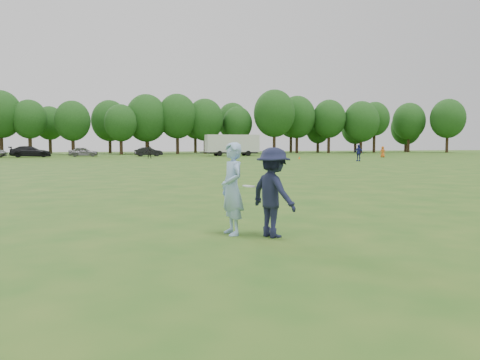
{
  "coord_description": "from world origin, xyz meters",
  "views": [
    {
      "loc": [
        -2.82,
        -9.06,
        1.95
      ],
      "look_at": [
        -0.04,
        1.26,
        1.1
      ],
      "focal_mm": 35.0,
      "sensor_mm": 36.0,
      "label": 1
    }
  ],
  "objects": [
    {
      "name": "ground",
      "position": [
        0.0,
        0.0,
        0.0
      ],
      "size": [
        200.0,
        200.0,
        0.0
      ],
      "primitive_type": "plane",
      "color": "#255417",
      "rests_on": "ground"
    },
    {
      "name": "thrower",
      "position": [
        -0.42,
        0.49,
        0.98
      ],
      "size": [
        0.57,
        0.78,
        1.96
      ],
      "primitive_type": "imported",
      "rotation": [
        0.0,
        0.0,
        -1.42
      ],
      "color": "#99BEED",
      "rests_on": "ground"
    },
    {
      "name": "defender",
      "position": [
        0.34,
        0.04,
        0.93
      ],
      "size": [
        1.09,
        1.37,
        1.86
      ],
      "primitive_type": "imported",
      "rotation": [
        0.0,
        0.0,
        1.95
      ],
      "color": "#191D38",
      "rests_on": "ground"
    },
    {
      "name": "player_far_b",
      "position": [
        22.48,
        36.0,
        0.89
      ],
      "size": [
        0.97,
        1.1,
        1.78
      ],
      "primitive_type": "imported",
      "rotation": [
        0.0,
        0.0,
        -0.94
      ],
      "color": "navy",
      "rests_on": "ground"
    },
    {
      "name": "player_far_c",
      "position": [
        32.27,
        46.95,
        0.76
      ],
      "size": [
        0.86,
        0.7,
        1.51
      ],
      "primitive_type": "imported",
      "rotation": [
        0.0,
        0.0,
        2.79
      ],
      "color": "orange",
      "rests_on": "ground"
    },
    {
      "name": "player_far_d",
      "position": [
        1.57,
        51.5,
        0.77
      ],
      "size": [
        1.48,
        0.69,
        1.54
      ],
      "primitive_type": "imported",
      "rotation": [
        0.0,
        0.0,
        0.17
      ],
      "color": "black",
      "rests_on": "ground"
    },
    {
      "name": "car_d",
      "position": [
        -13.86,
        60.12,
        0.77
      ],
      "size": [
        5.51,
        2.8,
        1.53
      ],
      "primitive_type": "imported",
      "rotation": [
        0.0,
        0.0,
        1.7
      ],
      "color": "black",
      "rests_on": "ground"
    },
    {
      "name": "car_e",
      "position": [
        -7.04,
        61.1,
        0.69
      ],
      "size": [
        4.08,
        1.7,
        1.38
      ],
      "primitive_type": "imported",
      "rotation": [
        0.0,
        0.0,
        1.59
      ],
      "color": "slate",
      "rests_on": "ground"
    },
    {
      "name": "car_f",
      "position": [
        2.09,
        60.66,
        0.66
      ],
      "size": [
        4.15,
        1.88,
        1.32
      ],
      "primitive_type": "imported",
      "rotation": [
        0.0,
        0.0,
        1.69
      ],
      "color": "black",
      "rests_on": "ground"
    },
    {
      "name": "field_cone",
      "position": [
        19.1,
        44.26,
        0.15
      ],
      "size": [
        0.28,
        0.28,
        0.3
      ],
      "primitive_type": "cone",
      "color": "#FC590D",
      "rests_on": "ground"
    },
    {
      "name": "disc_in_play",
      "position": [
        -0.12,
        0.24,
        1.05
      ],
      "size": [
        0.29,
        0.29,
        0.05
      ],
      "color": "white",
      "rests_on": "ground"
    },
    {
      "name": "cargo_trailer",
      "position": [
        14.51,
        59.86,
        1.78
      ],
      "size": [
        9.0,
        2.75,
        3.2
      ],
      "color": "silver",
      "rests_on": "ground"
    },
    {
      "name": "treeline",
      "position": [
        2.81,
        76.9,
        6.26
      ],
      "size": [
        130.35,
        18.39,
        11.74
      ],
      "color": "#332114",
      "rests_on": "ground"
    }
  ]
}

